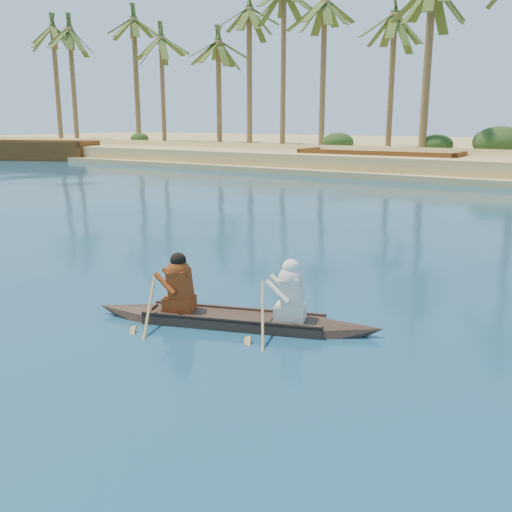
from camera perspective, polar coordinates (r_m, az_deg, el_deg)
The scene contains 7 objects.
ground at distance 15.89m, azimuth -7.41°, elevation 0.18°, with size 160.00×160.00×0.00m, color #0A2A46.
sandy_embankment at distance 59.48m, azimuth 24.07°, elevation 9.31°, with size 150.00×51.00×1.50m.
palm_grove at distance 47.94m, azimuth 22.33°, elevation 17.72°, with size 110.00×14.00×16.00m, color #3C541D, non-canonical shape.
shrub_cluster at distance 44.39m, azimuth 20.61°, elevation 9.47°, with size 100.00×6.00×2.40m, color #203413, non-canonical shape.
canoe at distance 10.30m, azimuth -2.26°, elevation -5.41°, with size 5.26×2.47×1.47m.
barge_left at distance 58.70m, azimuth -21.64°, elevation 9.67°, with size 12.92×8.50×2.05m.
barge_mid at distance 41.63m, azimuth 12.27°, elevation 9.05°, with size 11.33×3.98×1.88m.
Camera 1 is at (10.20, -11.63, 3.60)m, focal length 40.00 mm.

